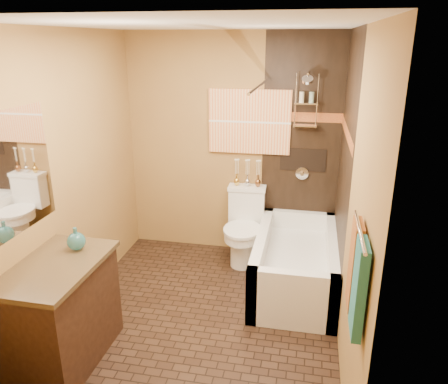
% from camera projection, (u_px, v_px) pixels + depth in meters
% --- Properties ---
extents(floor, '(3.00, 3.00, 0.00)m').
position_uv_depth(floor, '(201.00, 320.00, 3.95)').
color(floor, black).
rests_on(floor, ground).
extents(wall_left, '(0.02, 3.00, 2.50)m').
position_uv_depth(wall_left, '(64.00, 180.00, 3.76)').
color(wall_left, olive).
rests_on(wall_left, floor).
extents(wall_right, '(0.02, 3.00, 2.50)m').
position_uv_depth(wall_right, '(351.00, 199.00, 3.31)').
color(wall_right, olive).
rests_on(wall_right, floor).
extents(wall_back, '(2.40, 0.02, 2.50)m').
position_uv_depth(wall_back, '(232.00, 147.00, 4.93)').
color(wall_back, olive).
rests_on(wall_back, floor).
extents(wall_front, '(2.40, 0.02, 2.50)m').
position_uv_depth(wall_front, '(122.00, 286.00, 2.15)').
color(wall_front, olive).
rests_on(wall_front, floor).
extents(ceiling, '(3.00, 3.00, 0.00)m').
position_uv_depth(ceiling, '(195.00, 25.00, 3.13)').
color(ceiling, silver).
rests_on(ceiling, wall_back).
extents(alcove_tile_back, '(0.85, 0.01, 2.50)m').
position_uv_depth(alcove_tile_back, '(301.00, 151.00, 4.77)').
color(alcove_tile_back, black).
rests_on(alcove_tile_back, wall_back).
extents(alcove_tile_right, '(0.01, 1.50, 2.50)m').
position_uv_depth(alcove_tile_right, '(344.00, 172.00, 4.01)').
color(alcove_tile_right, black).
rests_on(alcove_tile_right, wall_right).
extents(mosaic_band_back, '(0.85, 0.01, 0.10)m').
position_uv_depth(mosaic_band_back, '(303.00, 117.00, 4.64)').
color(mosaic_band_back, maroon).
rests_on(mosaic_band_back, alcove_tile_back).
extents(mosaic_band_right, '(0.01, 1.50, 0.10)m').
position_uv_depth(mosaic_band_right, '(347.00, 132.00, 3.89)').
color(mosaic_band_right, maroon).
rests_on(mosaic_band_right, alcove_tile_right).
extents(alcove_niche, '(0.50, 0.01, 0.25)m').
position_uv_depth(alcove_niche, '(303.00, 160.00, 4.79)').
color(alcove_niche, black).
rests_on(alcove_niche, alcove_tile_back).
extents(shower_fixtures, '(0.24, 0.33, 1.16)m').
position_uv_depth(shower_fixtures, '(306.00, 114.00, 4.53)').
color(shower_fixtures, silver).
rests_on(shower_fixtures, floor).
extents(curtain_rod, '(0.03, 1.55, 0.03)m').
position_uv_depth(curtain_rod, '(261.00, 84.00, 3.90)').
color(curtain_rod, silver).
rests_on(curtain_rod, wall_back).
extents(towel_bar, '(0.02, 0.55, 0.02)m').
position_uv_depth(towel_bar, '(360.00, 231.00, 2.29)').
color(towel_bar, silver).
rests_on(towel_bar, wall_right).
extents(towel_teal, '(0.05, 0.22, 0.52)m').
position_uv_depth(towel_teal, '(359.00, 289.00, 2.25)').
color(towel_teal, '#206A6B').
rests_on(towel_teal, towel_bar).
extents(towel_rust, '(0.05, 0.22, 0.52)m').
position_uv_depth(towel_rust, '(355.00, 265.00, 2.49)').
color(towel_rust, brown).
rests_on(towel_rust, towel_bar).
extents(sunset_painting, '(0.90, 0.04, 0.70)m').
position_uv_depth(sunset_painting, '(249.00, 122.00, 4.77)').
color(sunset_painting, orange).
rests_on(sunset_painting, wall_back).
extents(vanity_mirror, '(0.01, 1.00, 0.90)m').
position_uv_depth(vanity_mirror, '(7.00, 176.00, 3.03)').
color(vanity_mirror, white).
rests_on(vanity_mirror, wall_left).
extents(bathtub, '(0.80, 1.50, 0.55)m').
position_uv_depth(bathtub, '(295.00, 267.00, 4.42)').
color(bathtub, white).
rests_on(bathtub, floor).
extents(toilet, '(0.43, 0.63, 0.84)m').
position_uv_depth(toilet, '(244.00, 226.00, 4.89)').
color(toilet, white).
rests_on(toilet, floor).
extents(vanity, '(0.59, 0.96, 0.84)m').
position_uv_depth(vanity, '(61.00, 313.00, 3.34)').
color(vanity, black).
rests_on(vanity, floor).
extents(teal_bottle, '(0.17, 0.17, 0.23)m').
position_uv_depth(teal_bottle, '(76.00, 239.00, 3.39)').
color(teal_bottle, '#256C70').
rests_on(teal_bottle, vanity).
extents(bud_vases, '(0.31, 0.06, 0.30)m').
position_uv_depth(bud_vases, '(247.00, 172.00, 4.87)').
color(bud_vases, gold).
rests_on(bud_vases, toilet).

